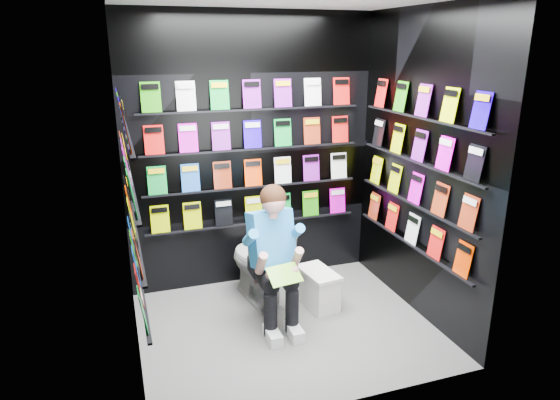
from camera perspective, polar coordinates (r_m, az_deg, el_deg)
name	(u,v)px	position (r m, az deg, el deg)	size (l,w,h in m)	color
floor	(286,327)	(4.36, 0.72, -14.34)	(2.40, 2.40, 0.00)	slate
wall_back	(252,154)	(4.77, -3.22, 5.32)	(2.40, 0.04, 2.60)	black
wall_front	(343,221)	(2.96, 7.26, -2.38)	(2.40, 0.04, 2.60)	black
wall_left	(125,194)	(3.64, -17.33, 0.71)	(0.04, 2.00, 2.60)	black
wall_right	(421,168)	(4.38, 15.80, 3.59)	(0.04, 2.00, 2.60)	black
comics_back	(253,154)	(4.74, -3.12, 5.31)	(2.10, 0.06, 1.37)	red
comics_left	(129,192)	(3.64, -16.86, 0.83)	(0.06, 1.70, 1.37)	red
comics_right	(418,167)	(4.36, 15.48, 3.63)	(0.06, 1.70, 1.37)	red
toilet	(258,263)	(4.64, -2.49, -7.15)	(0.42, 0.75, 0.73)	white
longbox	(318,290)	(4.63, 4.37, -10.20)	(0.23, 0.42, 0.31)	white
longbox_lid	(318,273)	(4.55, 4.42, -8.28)	(0.25, 0.44, 0.03)	white
reader	(271,239)	(4.16, -1.08, -4.50)	(0.48, 0.70, 1.30)	#167FD9
held_comic	(284,275)	(3.92, 0.50, -8.52)	(0.26, 0.01, 0.18)	#28AB5B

